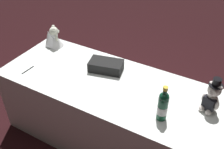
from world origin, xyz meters
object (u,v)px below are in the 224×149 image
Objects in this scene: signing_pen at (28,70)px; gift_case_black at (106,66)px; teddy_bear_bride at (53,38)px; champagne_bottle at (163,106)px; teddy_bear_groom at (212,98)px.

gift_case_black reaches higher than signing_pen.
signing_pen is at bearing -150.37° from gift_case_black.
gift_case_black is at bearing -8.60° from teddy_bear_bride.
gift_case_black is (0.72, -0.11, -0.05)m from teddy_bear_bride.
champagne_bottle is 1.33m from signing_pen.
champagne_bottle is 0.76m from gift_case_black.
teddy_bear_bride is 1.47m from champagne_bottle.
gift_case_black is (-0.68, 0.33, -0.08)m from champagne_bottle.
champagne_bottle reaches higher than gift_case_black.
signing_pen is (-1.33, -0.03, -0.13)m from champagne_bottle.
teddy_bear_bride is (-1.69, 0.17, -0.03)m from teddy_bear_groom.
signing_pen is at bearing -169.40° from teddy_bear_groom.
gift_case_black is at bearing 154.01° from champagne_bottle.
champagne_bottle is (-0.29, -0.27, 0.00)m from teddy_bear_groom.
champagne_bottle reaches higher than teddy_bear_bride.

